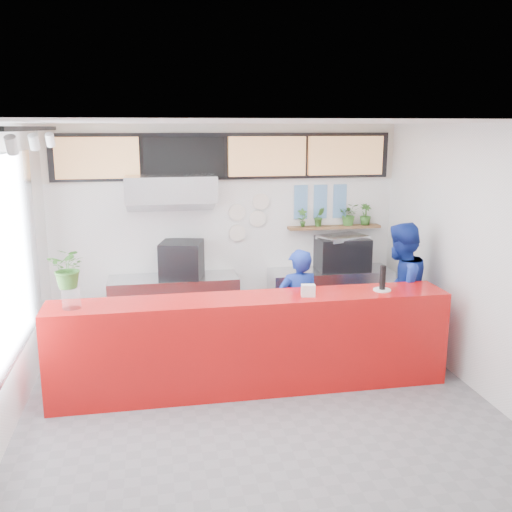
# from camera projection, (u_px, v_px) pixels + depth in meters

# --- Properties ---
(floor) EXTENTS (5.00, 5.00, 0.00)m
(floor) POSITION_uv_depth(u_px,v_px,m) (259.00, 404.00, 6.22)
(floor) COLOR slate
(floor) RESTS_ON ground
(ceiling) EXTENTS (5.00, 5.00, 0.00)m
(ceiling) POSITION_uv_depth(u_px,v_px,m) (259.00, 122.00, 5.55)
(ceiling) COLOR silver
(wall_back) EXTENTS (5.00, 0.00, 5.00)m
(wall_back) POSITION_uv_depth(u_px,v_px,m) (227.00, 229.00, 8.28)
(wall_back) COLOR white
(wall_back) RESTS_ON ground
(wall_left) EXTENTS (0.00, 5.00, 5.00)m
(wall_left) POSITION_uv_depth(u_px,v_px,m) (2.00, 283.00, 5.44)
(wall_left) COLOR white
(wall_left) RESTS_ON ground
(wall_right) EXTENTS (0.00, 5.00, 5.00)m
(wall_right) POSITION_uv_depth(u_px,v_px,m) (480.00, 261.00, 6.33)
(wall_right) COLOR white
(wall_right) RESTS_ON ground
(service_counter) EXTENTS (4.50, 0.60, 1.10)m
(service_counter) POSITION_uv_depth(u_px,v_px,m) (252.00, 343.00, 6.48)
(service_counter) COLOR #B40D0C
(service_counter) RESTS_ON ground
(cream_band) EXTENTS (5.00, 0.02, 0.80)m
(cream_band) POSITION_uv_depth(u_px,v_px,m) (226.00, 153.00, 8.03)
(cream_band) COLOR beige
(cream_band) RESTS_ON wall_back
(prep_bench) EXTENTS (1.80, 0.60, 0.90)m
(prep_bench) POSITION_uv_depth(u_px,v_px,m) (174.00, 308.00, 8.08)
(prep_bench) COLOR #B2B5BA
(prep_bench) RESTS_ON ground
(panini_oven) EXTENTS (0.67, 0.67, 0.50)m
(panini_oven) POSITION_uv_depth(u_px,v_px,m) (182.00, 259.00, 7.95)
(panini_oven) COLOR black
(panini_oven) RESTS_ON prep_bench
(extraction_hood) EXTENTS (1.20, 0.70, 0.35)m
(extraction_hood) POSITION_uv_depth(u_px,v_px,m) (171.00, 188.00, 7.66)
(extraction_hood) COLOR #B2B5BA
(extraction_hood) RESTS_ON ceiling
(hood_lip) EXTENTS (1.20, 0.69, 0.31)m
(hood_lip) POSITION_uv_depth(u_px,v_px,m) (171.00, 203.00, 7.70)
(hood_lip) COLOR #B2B5BA
(hood_lip) RESTS_ON ceiling
(right_bench) EXTENTS (1.80, 0.60, 0.90)m
(right_bench) POSITION_uv_depth(u_px,v_px,m) (330.00, 299.00, 8.49)
(right_bench) COLOR #B2B5BA
(right_bench) RESTS_ON ground
(espresso_machine) EXTENTS (0.75, 0.55, 0.47)m
(espresso_machine) POSITION_uv_depth(u_px,v_px,m) (342.00, 254.00, 8.37)
(espresso_machine) COLOR black
(espresso_machine) RESTS_ON right_bench
(espresso_tray) EXTENTS (0.76, 0.63, 0.06)m
(espresso_tray) POSITION_uv_depth(u_px,v_px,m) (343.00, 237.00, 8.32)
(espresso_tray) COLOR #AAADB1
(espresso_tray) RESTS_ON espresso_machine
(herb_shelf) EXTENTS (1.40, 0.18, 0.04)m
(herb_shelf) POSITION_uv_depth(u_px,v_px,m) (334.00, 227.00, 8.47)
(herb_shelf) COLOR brown
(herb_shelf) RESTS_ON wall_back
(menu_board_far_left) EXTENTS (1.10, 0.10, 0.55)m
(menu_board_far_left) POSITION_uv_depth(u_px,v_px,m) (97.00, 158.00, 7.62)
(menu_board_far_left) COLOR tan
(menu_board_far_left) RESTS_ON wall_back
(menu_board_mid_left) EXTENTS (1.10, 0.10, 0.55)m
(menu_board_mid_left) POSITION_uv_depth(u_px,v_px,m) (184.00, 157.00, 7.83)
(menu_board_mid_left) COLOR black
(menu_board_mid_left) RESTS_ON wall_back
(menu_board_mid_right) EXTENTS (1.10, 0.10, 0.55)m
(menu_board_mid_right) POSITION_uv_depth(u_px,v_px,m) (267.00, 156.00, 8.04)
(menu_board_mid_right) COLOR tan
(menu_board_mid_right) RESTS_ON wall_back
(menu_board_far_right) EXTENTS (1.10, 0.10, 0.55)m
(menu_board_far_right) POSITION_uv_depth(u_px,v_px,m) (345.00, 156.00, 8.24)
(menu_board_far_right) COLOR tan
(menu_board_far_right) RESTS_ON wall_back
(soffit) EXTENTS (4.80, 0.04, 0.65)m
(soffit) POSITION_uv_depth(u_px,v_px,m) (226.00, 156.00, 8.01)
(soffit) COLOR black
(soffit) RESTS_ON wall_back
(window_pane) EXTENTS (0.04, 2.20, 1.90)m
(window_pane) POSITION_uv_depth(u_px,v_px,m) (11.00, 256.00, 5.69)
(window_pane) COLOR silver
(window_pane) RESTS_ON wall_left
(window_frame) EXTENTS (0.03, 2.30, 2.00)m
(window_frame) POSITION_uv_depth(u_px,v_px,m) (13.00, 255.00, 5.69)
(window_frame) COLOR #B2B5BA
(window_frame) RESTS_ON wall_left
(track_rail) EXTENTS (0.05, 2.40, 0.04)m
(track_rail) POSITION_uv_depth(u_px,v_px,m) (33.00, 129.00, 5.19)
(track_rail) COLOR black
(track_rail) RESTS_ON ceiling
(dec_plate_a) EXTENTS (0.24, 0.03, 0.24)m
(dec_plate_a) POSITION_uv_depth(u_px,v_px,m) (237.00, 212.00, 8.22)
(dec_plate_a) COLOR silver
(dec_plate_a) RESTS_ON wall_back
(dec_plate_b) EXTENTS (0.24, 0.03, 0.24)m
(dec_plate_b) POSITION_uv_depth(u_px,v_px,m) (257.00, 219.00, 8.30)
(dec_plate_b) COLOR silver
(dec_plate_b) RESTS_ON wall_back
(dec_plate_c) EXTENTS (0.24, 0.03, 0.24)m
(dec_plate_c) POSITION_uv_depth(u_px,v_px,m) (237.00, 233.00, 8.29)
(dec_plate_c) COLOR silver
(dec_plate_c) RESTS_ON wall_back
(dec_plate_d) EXTENTS (0.24, 0.03, 0.24)m
(dec_plate_d) POSITION_uv_depth(u_px,v_px,m) (261.00, 201.00, 8.25)
(dec_plate_d) COLOR silver
(dec_plate_d) RESTS_ON wall_back
(photo_frame_a) EXTENTS (0.20, 0.02, 0.25)m
(photo_frame_a) POSITION_uv_depth(u_px,v_px,m) (301.00, 194.00, 8.35)
(photo_frame_a) COLOR #598CBF
(photo_frame_a) RESTS_ON wall_back
(photo_frame_b) EXTENTS (0.20, 0.02, 0.25)m
(photo_frame_b) POSITION_uv_depth(u_px,v_px,m) (321.00, 193.00, 8.40)
(photo_frame_b) COLOR #598CBF
(photo_frame_b) RESTS_ON wall_back
(photo_frame_c) EXTENTS (0.20, 0.02, 0.25)m
(photo_frame_c) POSITION_uv_depth(u_px,v_px,m) (340.00, 193.00, 8.45)
(photo_frame_c) COLOR #598CBF
(photo_frame_c) RESTS_ON wall_back
(photo_frame_d) EXTENTS (0.20, 0.02, 0.25)m
(photo_frame_d) POSITION_uv_depth(u_px,v_px,m) (301.00, 211.00, 8.40)
(photo_frame_d) COLOR #598CBF
(photo_frame_d) RESTS_ON wall_back
(photo_frame_e) EXTENTS (0.20, 0.02, 0.25)m
(photo_frame_e) POSITION_uv_depth(u_px,v_px,m) (320.00, 210.00, 8.46)
(photo_frame_e) COLOR #598CBF
(photo_frame_e) RESTS_ON wall_back
(photo_frame_f) EXTENTS (0.20, 0.02, 0.25)m
(photo_frame_f) POSITION_uv_depth(u_px,v_px,m) (339.00, 210.00, 8.51)
(photo_frame_f) COLOR #598CBF
(photo_frame_f) RESTS_ON wall_back
(staff_center) EXTENTS (0.59, 0.42, 1.51)m
(staff_center) POSITION_uv_depth(u_px,v_px,m) (298.00, 308.00, 7.07)
(staff_center) COLOR navy
(staff_center) RESTS_ON ground
(staff_right) EXTENTS (1.10, 1.06, 1.79)m
(staff_right) POSITION_uv_depth(u_px,v_px,m) (399.00, 292.00, 7.28)
(staff_right) COLOR navy
(staff_right) RESTS_ON ground
(herb_a) EXTENTS (0.15, 0.11, 0.27)m
(herb_a) POSITION_uv_depth(u_px,v_px,m) (302.00, 218.00, 8.35)
(herb_a) COLOR #326122
(herb_a) RESTS_ON herb_shelf
(herb_b) EXTENTS (0.16, 0.13, 0.28)m
(herb_b) POSITION_uv_depth(u_px,v_px,m) (319.00, 217.00, 8.39)
(herb_b) COLOR #326122
(herb_b) RESTS_ON herb_shelf
(herb_c) EXTENTS (0.37, 0.34, 0.33)m
(herb_c) POSITION_uv_depth(u_px,v_px,m) (349.00, 214.00, 8.47)
(herb_c) COLOR #326122
(herb_c) RESTS_ON herb_shelf
(herb_d) EXTENTS (0.20, 0.18, 0.31)m
(herb_d) POSITION_uv_depth(u_px,v_px,m) (365.00, 214.00, 8.52)
(herb_d) COLOR #326122
(herb_d) RESTS_ON herb_shelf
(glass_vase) EXTENTS (0.22, 0.22, 0.24)m
(glass_vase) POSITION_uv_depth(u_px,v_px,m) (71.00, 297.00, 5.94)
(glass_vase) COLOR silver
(glass_vase) RESTS_ON service_counter
(basil_vase) EXTENTS (0.47, 0.44, 0.43)m
(basil_vase) POSITION_uv_depth(u_px,v_px,m) (69.00, 268.00, 5.87)
(basil_vase) COLOR #326122
(basil_vase) RESTS_ON glass_vase
(napkin_holder) EXTENTS (0.17, 0.12, 0.13)m
(napkin_holder) POSITION_uv_depth(u_px,v_px,m) (308.00, 291.00, 6.37)
(napkin_holder) COLOR silver
(napkin_holder) RESTS_ON service_counter
(white_plate) EXTENTS (0.24, 0.24, 0.02)m
(white_plate) POSITION_uv_depth(u_px,v_px,m) (382.00, 290.00, 6.61)
(white_plate) COLOR silver
(white_plate) RESTS_ON service_counter
(pepper_mill) EXTENTS (0.08, 0.08, 0.28)m
(pepper_mill) POSITION_uv_depth(u_px,v_px,m) (383.00, 278.00, 6.58)
(pepper_mill) COLOR black
(pepper_mill) RESTS_ON white_plate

